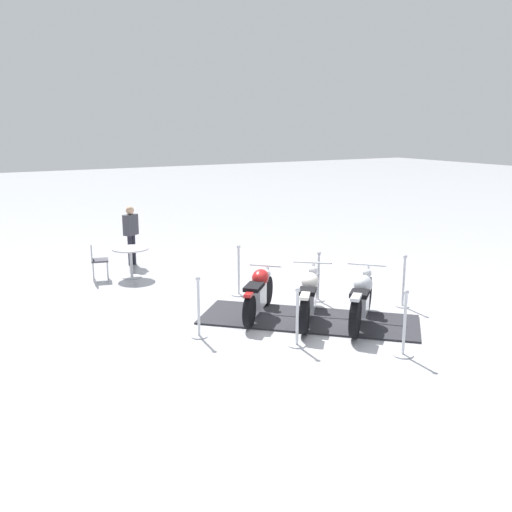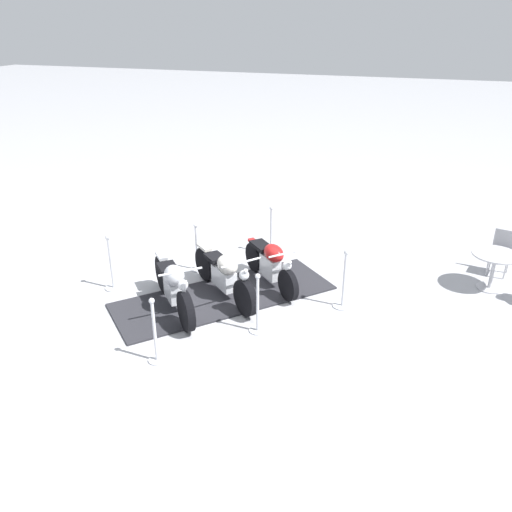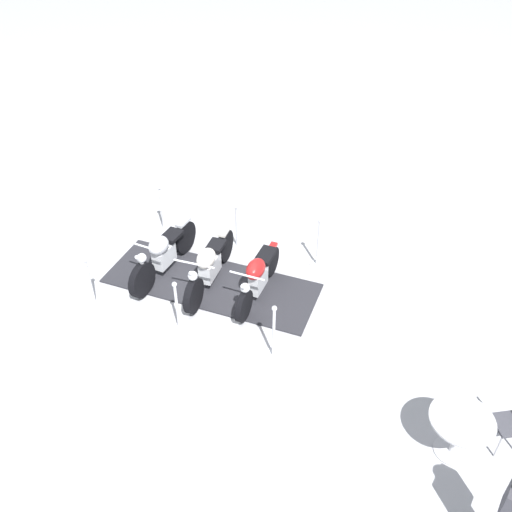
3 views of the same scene
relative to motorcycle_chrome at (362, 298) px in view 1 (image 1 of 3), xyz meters
The scene contains 14 objects.
ground_plane 1.13m from the motorcycle_chrome, 138.22° to the left, with size 80.00×80.00×0.00m, color #B2B2B7.
display_platform 1.13m from the motorcycle_chrome, 138.22° to the left, with size 4.21×1.50×0.04m, color #28282D.
motorcycle_chrome is the anchor object (origin of this frame).
motorcycle_cream 1.01m from the motorcycle_chrome, 136.08° to the left, with size 1.60×1.84×0.99m.
motorcycle_maroon 2.01m from the motorcycle_chrome, 136.41° to the left, with size 1.49×1.52×0.90m.
stanchion_right_front 1.54m from the motorcycle_chrome, 15.86° to the left, with size 0.28×0.28×1.13m.
stanchion_left_mid 1.72m from the motorcycle_chrome, 169.65° to the right, with size 0.31×0.31×1.06m.
stanchion_left_rear 3.12m from the motorcycle_chrome, 162.76° to the left, with size 0.29×0.29×1.14m.
stanchion_right_mid 1.67m from the motorcycle_chrome, 83.87° to the left, with size 0.29×0.29×1.11m.
stanchion_right_rear 3.10m from the motorcycle_chrome, 111.24° to the left, with size 0.36×0.36×1.15m.
stanchion_left_front 1.60m from the motorcycle_chrome, 104.00° to the right, with size 0.35×0.35×1.14m.
cafe_table 6.18m from the motorcycle_chrome, 116.43° to the left, with size 0.90×0.90×0.75m.
cafe_chair_near_table 6.74m from the motorcycle_chrome, 121.73° to the left, with size 0.49×0.49×0.93m.
bystander_person 7.21m from the motorcycle_chrome, 108.76° to the left, with size 0.46×0.40×1.61m.
Camera 1 is at (-6.22, -8.80, 3.78)m, focal length 40.48 mm.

